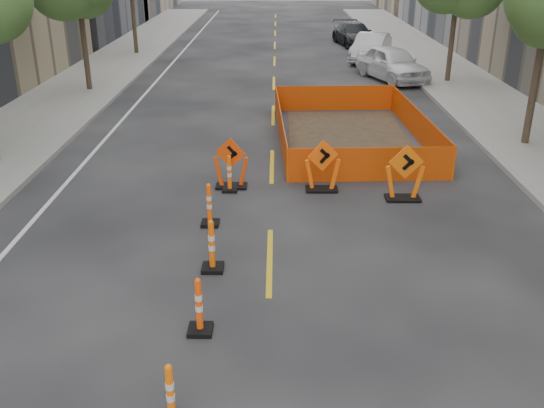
{
  "coord_description": "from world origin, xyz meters",
  "views": [
    {
      "loc": [
        0.14,
        -7.37,
        6.2
      ],
      "look_at": [
        0.05,
        4.51,
        1.1
      ],
      "focal_mm": 40.0,
      "sensor_mm": 36.0,
      "label": 1
    }
  ],
  "objects_px": {
    "channelizer_2": "(170,394)",
    "chevron_sign_left": "(231,163)",
    "channelizer_3": "(199,306)",
    "parked_car_far": "(354,34)",
    "parked_car_mid": "(371,47)",
    "chevron_sign_right": "(405,172)",
    "chevron_sign_center": "(322,165)",
    "channelizer_4": "(212,245)",
    "channelizer_6": "(229,173)",
    "channelizer_5": "(209,204)",
    "parked_car_near": "(392,63)"
  },
  "relations": [
    {
      "from": "chevron_sign_left",
      "to": "channelizer_5",
      "type": "bearing_deg",
      "value": -81.7
    },
    {
      "from": "channelizer_6",
      "to": "chevron_sign_center",
      "type": "height_order",
      "value": "chevron_sign_center"
    },
    {
      "from": "channelizer_4",
      "to": "parked_car_far",
      "type": "distance_m",
      "value": 31.17
    },
    {
      "from": "channelizer_2",
      "to": "chevron_sign_left",
      "type": "distance_m",
      "value": 9.02
    },
    {
      "from": "chevron_sign_center",
      "to": "channelizer_4",
      "type": "bearing_deg",
      "value": -138.51
    },
    {
      "from": "chevron_sign_right",
      "to": "parked_car_far",
      "type": "bearing_deg",
      "value": 81.46
    },
    {
      "from": "channelizer_4",
      "to": "chevron_sign_left",
      "type": "height_order",
      "value": "chevron_sign_left"
    },
    {
      "from": "channelizer_3",
      "to": "chevron_sign_left",
      "type": "bearing_deg",
      "value": 89.43
    },
    {
      "from": "channelizer_2",
      "to": "chevron_sign_center",
      "type": "bearing_deg",
      "value": 72.99
    },
    {
      "from": "chevron_sign_right",
      "to": "channelizer_3",
      "type": "bearing_deg",
      "value": -132.58
    },
    {
      "from": "channelizer_4",
      "to": "channelizer_6",
      "type": "bearing_deg",
      "value": 89.47
    },
    {
      "from": "channelizer_4",
      "to": "parked_car_mid",
      "type": "bearing_deg",
      "value": 74.68
    },
    {
      "from": "channelizer_3",
      "to": "channelizer_4",
      "type": "xyz_separation_m",
      "value": [
        0.0,
        2.18,
        0.03
      ]
    },
    {
      "from": "chevron_sign_left",
      "to": "parked_car_near",
      "type": "bearing_deg",
      "value": 80.67
    },
    {
      "from": "chevron_sign_left",
      "to": "chevron_sign_right",
      "type": "distance_m",
      "value": 4.66
    },
    {
      "from": "chevron_sign_right",
      "to": "parked_car_mid",
      "type": "bearing_deg",
      "value": 79.61
    },
    {
      "from": "channelizer_3",
      "to": "parked_car_far",
      "type": "xyz_separation_m",
      "value": [
        6.45,
        32.68,
        0.2
      ]
    },
    {
      "from": "chevron_sign_center",
      "to": "parked_car_near",
      "type": "bearing_deg",
      "value": 54.68
    },
    {
      "from": "channelizer_3",
      "to": "parked_car_far",
      "type": "bearing_deg",
      "value": 78.84
    },
    {
      "from": "chevron_sign_center",
      "to": "channelizer_2",
      "type": "bearing_deg",
      "value": -125.52
    },
    {
      "from": "chevron_sign_center",
      "to": "chevron_sign_right",
      "type": "xyz_separation_m",
      "value": [
        2.1,
        -0.63,
        0.03
      ]
    },
    {
      "from": "channelizer_3",
      "to": "chevron_sign_center",
      "type": "xyz_separation_m",
      "value": [
        2.56,
        6.61,
        0.19
      ]
    },
    {
      "from": "channelizer_2",
      "to": "parked_car_mid",
      "type": "height_order",
      "value": "parked_car_mid"
    },
    {
      "from": "channelizer_6",
      "to": "chevron_sign_center",
      "type": "xyz_separation_m",
      "value": [
        2.51,
        0.05,
        0.21
      ]
    },
    {
      "from": "channelizer_4",
      "to": "channelizer_3",
      "type": "bearing_deg",
      "value": -90.05
    },
    {
      "from": "chevron_sign_right",
      "to": "parked_car_mid",
      "type": "xyz_separation_m",
      "value": [
        2.06,
        20.71,
        0.01
      ]
    },
    {
      "from": "chevron_sign_left",
      "to": "chevron_sign_center",
      "type": "distance_m",
      "value": 2.5
    },
    {
      "from": "channelizer_6",
      "to": "channelizer_2",
      "type": "bearing_deg",
      "value": -91.16
    },
    {
      "from": "channelizer_4",
      "to": "chevron_sign_left",
      "type": "xyz_separation_m",
      "value": [
        0.07,
        4.64,
        0.16
      ]
    },
    {
      "from": "channelizer_5",
      "to": "chevron_sign_center",
      "type": "height_order",
      "value": "chevron_sign_center"
    },
    {
      "from": "parked_car_near",
      "to": "parked_car_far",
      "type": "relative_size",
      "value": 0.96
    },
    {
      "from": "chevron_sign_left",
      "to": "parked_car_near",
      "type": "height_order",
      "value": "parked_car_near"
    },
    {
      "from": "channelizer_2",
      "to": "channelizer_5",
      "type": "xyz_separation_m",
      "value": [
        -0.14,
        6.55,
        0.03
      ]
    },
    {
      "from": "channelizer_3",
      "to": "channelizer_6",
      "type": "bearing_deg",
      "value": 89.63
    },
    {
      "from": "channelizer_5",
      "to": "chevron_sign_left",
      "type": "xyz_separation_m",
      "value": [
        0.34,
        2.46,
        0.19
      ]
    },
    {
      "from": "channelizer_4",
      "to": "parked_car_mid",
      "type": "distance_m",
      "value": 25.41
    },
    {
      "from": "parked_car_near",
      "to": "parked_car_mid",
      "type": "relative_size",
      "value": 1.04
    },
    {
      "from": "channelizer_3",
      "to": "parked_car_near",
      "type": "height_order",
      "value": "parked_car_near"
    },
    {
      "from": "channelizer_3",
      "to": "parked_car_mid",
      "type": "relative_size",
      "value": 0.23
    },
    {
      "from": "chevron_sign_center",
      "to": "parked_car_mid",
      "type": "distance_m",
      "value": 20.51
    },
    {
      "from": "channelizer_4",
      "to": "channelizer_5",
      "type": "relative_size",
      "value": 1.06
    },
    {
      "from": "chevron_sign_left",
      "to": "chevron_sign_center",
      "type": "bearing_deg",
      "value": 11.17
    },
    {
      "from": "channelizer_4",
      "to": "chevron_sign_right",
      "type": "distance_m",
      "value": 6.01
    },
    {
      "from": "channelizer_4",
      "to": "parked_car_near",
      "type": "relative_size",
      "value": 0.23
    },
    {
      "from": "channelizer_3",
      "to": "parked_car_far",
      "type": "distance_m",
      "value": 33.31
    },
    {
      "from": "channelizer_6",
      "to": "chevron_sign_right",
      "type": "distance_m",
      "value": 4.65
    },
    {
      "from": "channelizer_3",
      "to": "chevron_sign_left",
      "type": "relative_size",
      "value": 0.74
    },
    {
      "from": "channelizer_4",
      "to": "chevron_sign_center",
      "type": "distance_m",
      "value": 5.11
    },
    {
      "from": "chevron_sign_right",
      "to": "parked_car_mid",
      "type": "distance_m",
      "value": 20.81
    },
    {
      "from": "channelizer_4",
      "to": "parked_car_mid",
      "type": "relative_size",
      "value": 0.24
    }
  ]
}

